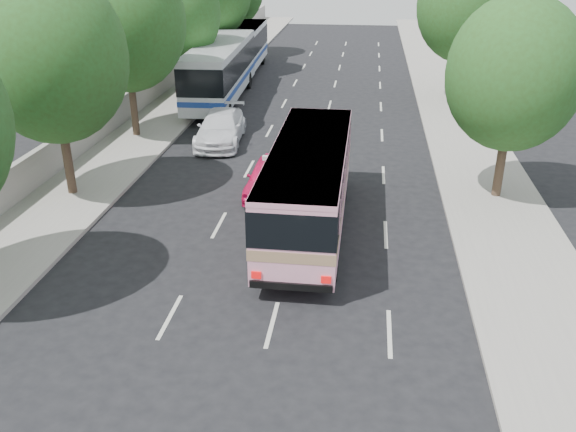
% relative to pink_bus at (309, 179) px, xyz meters
% --- Properties ---
extents(ground, '(120.00, 120.00, 0.00)m').
position_rel_pink_bus_xyz_m(ground, '(-1.41, -4.00, -1.98)').
color(ground, black).
rests_on(ground, ground).
extents(sidewalk_left, '(4.00, 90.00, 0.15)m').
position_rel_pink_bus_xyz_m(sidewalk_left, '(-9.91, 16.00, -1.91)').
color(sidewalk_left, '#9E998E').
rests_on(sidewalk_left, ground).
extents(sidewalk_right, '(4.00, 90.00, 0.12)m').
position_rel_pink_bus_xyz_m(sidewalk_right, '(7.09, 16.00, -1.92)').
color(sidewalk_right, '#9E998E').
rests_on(sidewalk_right, ground).
extents(low_wall, '(0.30, 90.00, 1.50)m').
position_rel_pink_bus_xyz_m(low_wall, '(-11.71, 16.00, -1.08)').
color(low_wall, '#9E998E').
rests_on(low_wall, sidewalk_left).
extents(tree_left_b, '(5.70, 5.70, 8.88)m').
position_rel_pink_bus_xyz_m(tree_left_b, '(-9.83, 1.94, 3.83)').
color(tree_left_b, '#38281E').
rests_on(tree_left_b, ground).
extents(tree_left_c, '(6.00, 6.00, 9.35)m').
position_rel_pink_bus_xyz_m(tree_left_c, '(-10.03, 9.94, 4.14)').
color(tree_left_c, '#38281E').
rests_on(tree_left_c, ground).
extents(tree_left_d, '(5.52, 5.52, 8.60)m').
position_rel_pink_bus_xyz_m(tree_left_d, '(-9.93, 17.94, 3.65)').
color(tree_left_d, '#38281E').
rests_on(tree_left_d, ground).
extents(tree_right_near, '(5.10, 5.10, 7.95)m').
position_rel_pink_bus_xyz_m(tree_right_near, '(7.37, 3.94, 3.22)').
color(tree_right_near, '#38281E').
rests_on(tree_right_near, ground).
extents(tree_right_far, '(6.00, 6.00, 9.35)m').
position_rel_pink_bus_xyz_m(tree_right_far, '(7.67, 19.94, 4.14)').
color(tree_right_far, '#38281E').
rests_on(tree_right_far, ground).
extents(pink_bus, '(2.56, 10.00, 3.19)m').
position_rel_pink_bus_xyz_m(pink_bus, '(0.00, 0.00, 0.00)').
color(pink_bus, pink).
rests_on(pink_bus, ground).
extents(pink_taxi, '(1.81, 4.25, 1.43)m').
position_rel_pink_bus_xyz_m(pink_taxi, '(-1.93, 3.30, -1.27)').
color(pink_taxi, '#E71457').
rests_on(pink_taxi, ground).
extents(white_pickup, '(2.59, 5.53, 1.56)m').
position_rel_pink_bus_xyz_m(white_pickup, '(-5.46, 9.67, -1.20)').
color(white_pickup, white).
rests_on(white_pickup, ground).
extents(tour_coach_front, '(3.14, 12.30, 3.65)m').
position_rel_pink_bus_xyz_m(tour_coach_front, '(-7.33, 17.99, 0.21)').
color(tour_coach_front, silver).
rests_on(tour_coach_front, ground).
extents(tour_coach_rear, '(2.85, 11.29, 3.35)m').
position_rel_pink_bus_xyz_m(tour_coach_rear, '(-7.71, 27.01, 0.04)').
color(tour_coach_rear, white).
rests_on(tour_coach_rear, ground).
extents(taxi_roof_sign, '(0.55, 0.20, 0.18)m').
position_rel_pink_bus_xyz_m(taxi_roof_sign, '(-1.93, 3.30, -0.46)').
color(taxi_roof_sign, silver).
rests_on(taxi_roof_sign, pink_taxi).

